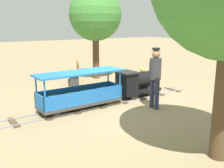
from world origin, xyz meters
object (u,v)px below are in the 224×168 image
park_bench (75,73)px  oak_tree_near (95,15)px  conductor_person (155,73)px  passenger_car (81,94)px  locomotive (137,82)px

park_bench → oak_tree_near: size_ratio=0.37×
park_bench → conductor_person: bearing=4.7°
passenger_car → locomotive: bearing=90.0°
locomotive → passenger_car: size_ratio=0.61×
conductor_person → oak_tree_near: oak_tree_near is taller
oak_tree_near → passenger_car: bearing=-37.7°
locomotive → passenger_car: bearing=-90.0°
locomotive → park_bench: (-2.85, -0.64, -0.07)m
conductor_person → oak_tree_near: bearing=168.5°
passenger_car → conductor_person: size_ratio=1.45×
conductor_person → park_bench: bearing=-175.3°
passenger_car → oak_tree_near: size_ratio=0.64×
locomotive → park_bench: bearing=-167.4°
passenger_car → conductor_person: bearing=56.5°
oak_tree_near → locomotive: bearing=-9.9°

